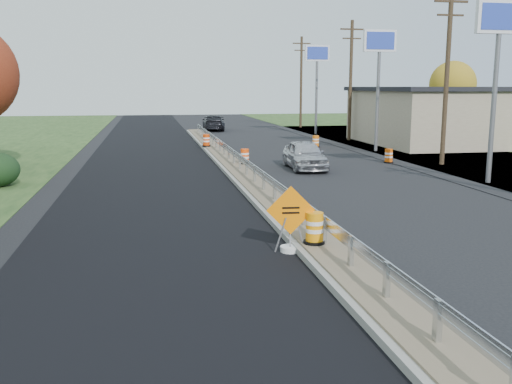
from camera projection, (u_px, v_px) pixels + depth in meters
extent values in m
plane|color=black|center=(275.00, 205.00, 20.81)|extent=(140.00, 140.00, 0.00)
cube|color=black|center=(150.00, 170.00, 29.66)|extent=(7.20, 120.00, 0.01)
cube|color=gray|center=(240.00, 171.00, 28.52)|extent=(1.60, 55.00, 0.18)
cube|color=brown|center=(240.00, 169.00, 28.50)|extent=(1.25, 55.00, 0.05)
cube|color=silver|center=(438.00, 320.00, 9.11)|extent=(0.10, 0.15, 0.70)
cube|color=silver|center=(387.00, 279.00, 11.04)|extent=(0.10, 0.15, 0.70)
cube|color=silver|center=(351.00, 251.00, 12.97)|extent=(0.10, 0.15, 0.70)
cube|color=silver|center=(324.00, 229.00, 14.90)|extent=(0.10, 0.15, 0.70)
cube|color=silver|center=(304.00, 213.00, 16.84)|extent=(0.10, 0.15, 0.70)
cube|color=silver|center=(288.00, 200.00, 18.77)|extent=(0.10, 0.15, 0.70)
cube|color=silver|center=(275.00, 190.00, 20.70)|extent=(0.10, 0.15, 0.70)
cube|color=silver|center=(264.00, 181.00, 22.63)|extent=(0.10, 0.15, 0.70)
cube|color=silver|center=(255.00, 173.00, 24.57)|extent=(0.10, 0.15, 0.70)
cube|color=silver|center=(247.00, 167.00, 26.50)|extent=(0.10, 0.15, 0.70)
cube|color=silver|center=(240.00, 162.00, 28.43)|extent=(0.10, 0.15, 0.70)
cube|color=silver|center=(234.00, 157.00, 30.36)|extent=(0.10, 0.15, 0.70)
cube|color=silver|center=(229.00, 153.00, 32.30)|extent=(0.10, 0.15, 0.70)
cube|color=silver|center=(224.00, 149.00, 34.23)|extent=(0.10, 0.15, 0.70)
cube|color=silver|center=(220.00, 146.00, 36.16)|extent=(0.10, 0.15, 0.70)
cube|color=silver|center=(216.00, 143.00, 38.09)|extent=(0.10, 0.15, 0.70)
cube|color=silver|center=(213.00, 140.00, 40.03)|extent=(0.10, 0.15, 0.70)
cube|color=silver|center=(210.00, 138.00, 41.96)|extent=(0.10, 0.15, 0.70)
cube|color=silver|center=(207.00, 135.00, 43.89)|extent=(0.10, 0.15, 0.70)
cube|color=silver|center=(204.00, 133.00, 45.82)|extent=(0.10, 0.15, 0.70)
cube|color=silver|center=(202.00, 131.00, 47.76)|extent=(0.10, 0.15, 0.70)
cube|color=silver|center=(200.00, 130.00, 49.69)|extent=(0.10, 0.15, 0.70)
cube|color=silver|center=(198.00, 128.00, 51.62)|extent=(0.10, 0.15, 0.70)
cube|color=silver|center=(237.00, 155.00, 29.36)|extent=(0.04, 46.00, 0.34)
cube|color=silver|center=(237.00, 157.00, 29.38)|extent=(0.06, 46.00, 0.03)
cube|color=silver|center=(237.00, 154.00, 29.35)|extent=(0.06, 46.00, 0.03)
cube|color=tan|center=(486.00, 117.00, 43.61)|extent=(18.00, 12.00, 4.00)
cube|color=black|center=(488.00, 89.00, 43.22)|extent=(18.50, 12.50, 0.30)
cube|color=black|center=(375.00, 123.00, 42.04)|extent=(0.08, 7.20, 2.20)
cylinder|color=slate|center=(493.00, 107.00, 25.01)|extent=(0.22, 0.22, 6.80)
cube|color=white|center=(500.00, 17.00, 24.32)|extent=(2.20, 0.25, 1.40)
cube|color=#263FB2|center=(500.00, 17.00, 24.32)|extent=(1.90, 0.30, 1.10)
cylinder|color=slate|center=(378.00, 100.00, 37.57)|extent=(0.22, 0.22, 6.80)
cube|color=white|center=(380.00, 41.00, 36.88)|extent=(2.20, 0.25, 1.40)
cube|color=#263FB2|center=(380.00, 41.00, 36.88)|extent=(1.90, 0.30, 1.10)
cylinder|color=slate|center=(316.00, 97.00, 51.10)|extent=(0.22, 0.22, 6.80)
cube|color=white|center=(317.00, 53.00, 50.41)|extent=(2.20, 0.25, 1.40)
cube|color=#263FB2|center=(317.00, 53.00, 50.41)|extent=(1.90, 0.30, 1.10)
cylinder|color=#473523|center=(447.00, 79.00, 30.75)|extent=(0.26, 0.26, 9.40)
cube|color=#473523|center=(451.00, 1.00, 30.03)|extent=(1.90, 0.12, 0.12)
cube|color=#473523|center=(450.00, 15.00, 30.15)|extent=(1.50, 0.10, 0.10)
cylinder|color=#473523|center=(351.00, 81.00, 45.25)|extent=(0.26, 0.26, 9.40)
cube|color=#473523|center=(352.00, 29.00, 44.52)|extent=(1.90, 0.12, 0.12)
cube|color=#473523|center=(352.00, 38.00, 44.65)|extent=(1.50, 0.10, 0.10)
cylinder|color=#473523|center=(301.00, 83.00, 59.74)|extent=(0.26, 0.26, 9.40)
cube|color=#473523|center=(302.00, 43.00, 59.01)|extent=(1.90, 0.12, 0.12)
cube|color=#473523|center=(302.00, 50.00, 59.14)|extent=(1.50, 0.10, 0.10)
cylinder|color=#473523|center=(451.00, 114.00, 58.13)|extent=(0.36, 0.36, 3.08)
sphere|color=gold|center=(453.00, 84.00, 57.58)|extent=(4.62, 4.62, 4.62)
cylinder|color=white|center=(290.00, 249.00, 14.90)|extent=(0.53, 0.53, 0.15)
cube|color=slate|center=(280.00, 235.00, 14.78)|extent=(0.32, 0.07, 0.92)
cube|color=slate|center=(300.00, 234.00, 14.88)|extent=(0.32, 0.07, 0.92)
cube|color=slate|center=(290.00, 234.00, 14.87)|extent=(0.06, 0.24, 0.93)
cube|color=orange|center=(291.00, 210.00, 14.71)|extent=(1.27, 0.15, 1.27)
cube|color=black|center=(291.00, 208.00, 14.68)|extent=(0.45, 0.05, 0.05)
cube|color=black|center=(291.00, 213.00, 14.70)|extent=(0.45, 0.05, 0.05)
cylinder|color=black|center=(314.00, 242.00, 14.87)|extent=(0.56, 0.56, 0.08)
cylinder|color=orange|center=(314.00, 227.00, 14.80)|extent=(0.45, 0.45, 0.79)
cylinder|color=white|center=(315.00, 222.00, 14.78)|extent=(0.46, 0.46, 0.10)
cylinder|color=white|center=(314.00, 230.00, 14.81)|extent=(0.46, 0.46, 0.10)
cylinder|color=black|center=(245.00, 163.00, 30.30)|extent=(0.54, 0.54, 0.07)
cylinder|color=#FE470A|center=(245.00, 156.00, 30.23)|extent=(0.43, 0.43, 0.76)
cylinder|color=white|center=(245.00, 154.00, 30.21)|extent=(0.45, 0.45, 0.10)
cylinder|color=white|center=(245.00, 157.00, 30.24)|extent=(0.45, 0.45, 0.10)
cylinder|color=black|center=(206.00, 146.00, 39.14)|extent=(0.57, 0.57, 0.08)
cylinder|color=#D93C09|center=(206.00, 140.00, 39.07)|extent=(0.46, 0.46, 0.80)
cylinder|color=white|center=(206.00, 138.00, 39.04)|extent=(0.47, 0.47, 0.11)
cylinder|color=white|center=(206.00, 141.00, 39.08)|extent=(0.47, 0.47, 0.11)
cylinder|color=black|center=(388.00, 162.00, 32.41)|extent=(0.55, 0.55, 0.07)
cylinder|color=#E15209|center=(389.00, 156.00, 32.34)|extent=(0.44, 0.44, 0.76)
cylinder|color=white|center=(389.00, 153.00, 32.32)|extent=(0.45, 0.45, 0.10)
cylinder|color=white|center=(389.00, 157.00, 32.35)|extent=(0.45, 0.45, 0.10)
cylinder|color=black|center=(316.00, 147.00, 40.84)|extent=(0.57, 0.57, 0.08)
cylinder|color=orange|center=(316.00, 141.00, 40.76)|extent=(0.46, 0.46, 0.80)
cylinder|color=white|center=(316.00, 139.00, 40.74)|extent=(0.47, 0.47, 0.10)
cylinder|color=white|center=(316.00, 142.00, 40.78)|extent=(0.47, 0.47, 0.10)
imported|color=silver|center=(305.00, 155.00, 29.85)|extent=(1.93, 4.47, 1.50)
imported|color=black|center=(213.00, 123.00, 56.48)|extent=(2.59, 5.40, 1.52)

